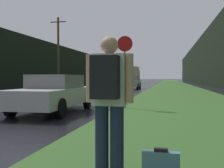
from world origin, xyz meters
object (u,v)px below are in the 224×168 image
Objects in this scene: car_passing_near at (54,93)px; hitchhiker_with_backpack at (109,96)px; car_passing_far at (131,82)px; stop_sign at (125,65)px; suitcase at (161,167)px; car_oncoming at (125,81)px; delivery_truck at (134,75)px.

hitchhiker_with_backpack is at bearing 118.34° from car_passing_near.
car_passing_far is at bearing -90.00° from car_passing_near.
stop_sign is at bearing -145.50° from car_passing_near.
stop_sign is at bearing 99.74° from hitchhiker_with_backpack.
stop_sign reaches higher than hitchhiker_with_backpack.
stop_sign reaches higher than suitcase.
suitcase is 7.46m from car_passing_near.
car_passing_far is 0.98× the size of car_oncoming.
car_passing_far is at bearing 99.44° from hitchhiker_with_backpack.
car_passing_near is 21.40m from car_passing_far.
stop_sign is 19.95m from car_passing_far.
suitcase is 62.99m from delivery_truck.
car_passing_far is (-3.99, 27.69, 0.53)m from suitcase.
stop_sign is 8.22m from suitcase.
hitchhiker_with_backpack is 0.25× the size of delivery_truck.
suitcase is at bearing 98.20° from car_passing_far.
hitchhiker_with_backpack is 7.05m from car_passing_near.
stop_sign is 0.71× the size of car_passing_far.
stop_sign is 6.62× the size of suitcase.
delivery_truck reaches higher than suitcase.
delivery_truck is (0.00, 13.31, 1.30)m from car_oncoming.
hitchhiker_with_backpack is 1.05m from suitcase.
suitcase is at bearing -82.82° from delivery_truck.
hitchhiker_with_backpack is at bearing 174.86° from suitcase.
car_oncoming is 13.38m from delivery_truck.
car_oncoming is at bearing 100.91° from hitchhiker_with_backpack.
delivery_truck is (-6.23, 54.57, 0.22)m from stop_sign.
stop_sign is 0.62× the size of car_passing_near.
car_oncoming is (-3.88, 42.88, -0.01)m from car_passing_near.
suitcase is at bearing -5.14° from hitchhiker_with_backpack.
suitcase is (0.65, -0.09, -0.82)m from hitchhiker_with_backpack.
hitchhiker_with_backpack is 62.81m from delivery_truck.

